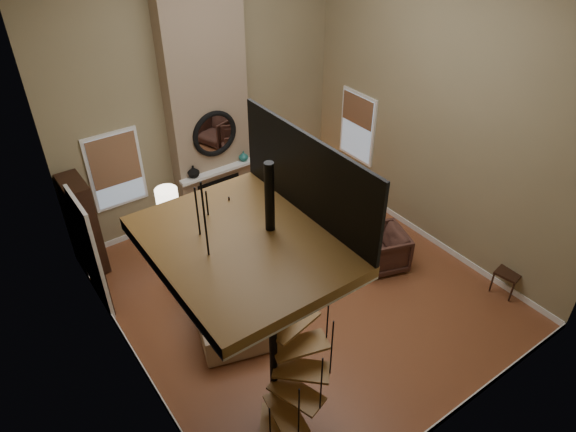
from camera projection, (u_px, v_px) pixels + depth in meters
ground at (301, 290)px, 9.29m from camera, size 6.00×6.50×0.01m
back_wall at (201, 88)px, 9.86m from camera, size 6.00×0.02×5.50m
front_wall at (487, 273)px, 5.54m from camera, size 6.00×0.02×5.50m
left_wall at (106, 223)px, 6.28m from camera, size 0.02×6.50×5.50m
right_wall at (440, 107)px, 9.13m from camera, size 0.02×6.50×5.50m
baseboard_back at (213, 205)px, 11.41m from camera, size 6.00×0.02×0.12m
baseboard_front at (443, 420)px, 7.10m from camera, size 6.00×0.02×0.12m
baseboard_left at (143, 367)px, 7.83m from camera, size 0.02×6.50×0.12m
baseboard_right at (417, 230)px, 10.68m from camera, size 0.02×6.50×0.12m
chimney_breast at (206, 91)px, 9.74m from camera, size 1.60×0.38×5.50m
hearth at (228, 221)px, 10.98m from camera, size 1.50×0.60×0.04m
firebox at (220, 194)px, 10.87m from camera, size 0.95×0.02×0.72m
mantel at (219, 171)px, 10.47m from camera, size 1.70×0.18×0.06m
mirror_frame at (215, 134)px, 10.05m from camera, size 0.94×0.10×0.94m
mirror_disc at (215, 134)px, 10.06m from camera, size 0.80×0.01×0.80m
vase_left at (193, 172)px, 10.15m from camera, size 0.24×0.24×0.25m
vase_right at (243, 156)px, 10.71m from camera, size 0.20×0.20×0.21m
window_back at (116, 169)px, 9.59m from camera, size 1.02×0.06×1.52m
window_right at (357, 126)px, 11.09m from camera, size 0.06×1.02×1.52m
entry_door at (91, 254)px, 8.47m from camera, size 0.10×1.05×2.16m
loft at (250, 237)px, 5.25m from camera, size 1.70×2.20×1.09m
spiral_stair at (274, 325)px, 6.22m from camera, size 1.47×1.47×4.06m
hutch at (83, 225)px, 9.30m from camera, size 0.38×0.82×1.82m
sofa at (220, 288)px, 8.76m from camera, size 1.73×2.77×0.75m
armchair_near at (351, 221)px, 10.41m from camera, size 1.04×1.03×0.74m
armchair_far at (385, 249)px, 9.69m from camera, size 1.09×1.08×0.79m
coffee_table at (310, 275)px, 9.20m from camera, size 1.23×0.89×0.43m
bowl at (309, 264)px, 9.11m from camera, size 0.40×0.40×0.10m
book at (331, 264)px, 9.17m from camera, size 0.31×0.34×0.03m
floor_lamp at (168, 204)px, 9.03m from camera, size 0.39×0.39×1.71m
accent_lamp at (276, 183)px, 11.79m from camera, size 0.15×0.15×0.54m
side_chair at (513, 267)px, 9.02m from camera, size 0.48×0.46×0.91m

